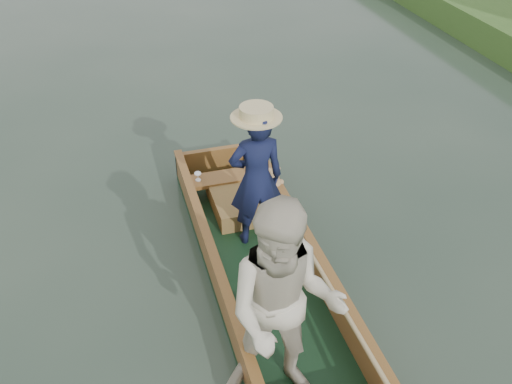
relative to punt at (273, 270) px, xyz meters
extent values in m
plane|color=#283D30|center=(0.10, 0.29, -0.71)|extent=(120.00, 120.00, 0.00)
cube|color=black|center=(0.10, 0.29, -0.67)|extent=(1.10, 5.00, 0.08)
cube|color=brown|center=(-0.41, 0.29, -0.47)|extent=(0.08, 5.00, 0.32)
cube|color=brown|center=(0.61, 0.29, -0.47)|extent=(0.08, 5.00, 0.32)
cube|color=brown|center=(0.10, 2.75, -0.47)|extent=(1.10, 0.08, 0.32)
cube|color=brown|center=(-0.41, 0.29, -0.29)|extent=(0.10, 5.00, 0.04)
cube|color=brown|center=(0.61, 0.29, -0.29)|extent=(0.10, 5.00, 0.04)
cube|color=brown|center=(0.10, 2.19, -0.41)|extent=(0.94, 0.30, 0.05)
imported|color=#12183A|center=(0.20, 1.20, 0.18)|extent=(0.60, 0.41, 1.61)
cylinder|color=beige|center=(0.20, 1.20, 0.95)|extent=(0.52, 0.52, 0.12)
imported|color=beige|center=(-0.16, -0.79, 0.34)|extent=(1.13, 0.99, 1.94)
cube|color=#AC6037|center=(0.26, 1.82, -0.52)|extent=(0.85, 0.90, 0.22)
sphere|color=tan|center=(0.55, 1.72, -0.29)|extent=(0.21, 0.21, 0.21)
sphere|color=tan|center=(0.55, 1.71, -0.14)|extent=(0.16, 0.16, 0.16)
sphere|color=tan|center=(0.49, 1.71, -0.07)|extent=(0.06, 0.06, 0.06)
sphere|color=tan|center=(0.61, 1.71, -0.07)|extent=(0.06, 0.06, 0.06)
sphere|color=tan|center=(0.55, 1.65, -0.15)|extent=(0.06, 0.06, 0.06)
sphere|color=tan|center=(0.46, 1.70, -0.26)|extent=(0.07, 0.07, 0.07)
sphere|color=tan|center=(0.65, 1.70, -0.26)|extent=(0.07, 0.07, 0.07)
sphere|color=tan|center=(0.50, 1.69, -0.38)|extent=(0.08, 0.08, 0.08)
sphere|color=tan|center=(0.60, 1.69, -0.38)|extent=(0.08, 0.08, 0.08)
cylinder|color=silver|center=(-0.26, 2.19, -0.38)|extent=(0.07, 0.07, 0.01)
cylinder|color=silver|center=(-0.26, 2.19, -0.34)|extent=(0.01, 0.01, 0.08)
ellipsoid|color=silver|center=(-0.26, 2.19, -0.28)|extent=(0.09, 0.09, 0.05)
cylinder|color=tan|center=(0.53, -0.05, -0.25)|extent=(0.04, 4.55, 0.20)
camera|label=1|loc=(-1.21, -3.61, 3.53)|focal=40.00mm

